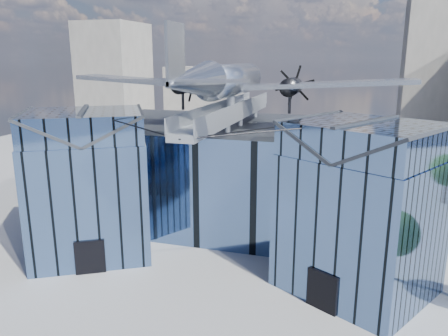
# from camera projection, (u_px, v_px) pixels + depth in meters

# --- Properties ---
(ground_plane) EXTENTS (120.00, 120.00, 0.00)m
(ground_plane) POSITION_uv_depth(u_px,v_px,m) (217.00, 262.00, 34.62)
(ground_plane) COLOR gray
(museum) EXTENTS (32.88, 24.50, 17.60)m
(museum) POSITION_uv_depth(u_px,v_px,m) (236.00, 176.00, 38.67)
(museum) COLOR #496695
(museum) RESTS_ON ground
(bg_towers) EXTENTS (77.00, 24.50, 26.00)m
(bg_towers) POSITION_uv_depth(u_px,v_px,m) (309.00, 91.00, 78.65)
(bg_towers) COLOR slate
(bg_towers) RESTS_ON ground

